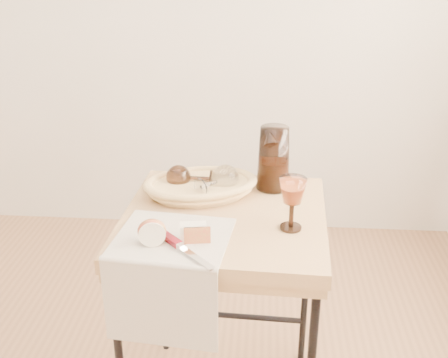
# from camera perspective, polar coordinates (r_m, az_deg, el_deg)

# --- Properties ---
(side_table) EXTENTS (0.62, 0.62, 0.75)m
(side_table) POSITION_cam_1_polar(r_m,az_deg,el_deg) (1.83, 0.05, -14.11)
(side_table) COLOR brown
(side_table) RESTS_ON floor
(tea_towel) EXTENTS (0.33, 0.30, 0.01)m
(tea_towel) POSITION_cam_1_polar(r_m,az_deg,el_deg) (1.50, -5.34, -6.08)
(tea_towel) COLOR beige
(tea_towel) RESTS_ON side_table
(bread_basket) EXTENTS (0.37, 0.30, 0.05)m
(bread_basket) POSITION_cam_1_polar(r_m,az_deg,el_deg) (1.74, -2.40, -0.91)
(bread_basket) COLOR tan
(bread_basket) RESTS_ON side_table
(goblet_lying_a) EXTENTS (0.13, 0.09, 0.08)m
(goblet_lying_a) POSITION_cam_1_polar(r_m,az_deg,el_deg) (1.74, -3.28, 0.11)
(goblet_lying_a) COLOR #462C1E
(goblet_lying_a) RESTS_ON bread_basket
(goblet_lying_b) EXTENTS (0.16, 0.16, 0.09)m
(goblet_lying_b) POSITION_cam_1_polar(r_m,az_deg,el_deg) (1.70, -0.94, -0.31)
(goblet_lying_b) COLOR white
(goblet_lying_b) RESTS_ON bread_basket
(pitcher) EXTENTS (0.21, 0.26, 0.25)m
(pitcher) POSITION_cam_1_polar(r_m,az_deg,el_deg) (1.76, 5.15, 2.16)
(pitcher) COLOR black
(pitcher) RESTS_ON side_table
(wine_goblet) EXTENTS (0.10, 0.10, 0.16)m
(wine_goblet) POSITION_cam_1_polar(r_m,az_deg,el_deg) (1.52, 7.03, -2.54)
(wine_goblet) COLOR white
(wine_goblet) RESTS_ON side_table
(apple_half) EXTENTS (0.08, 0.05, 0.07)m
(apple_half) POSITION_cam_1_polar(r_m,az_deg,el_deg) (1.47, -7.46, -5.33)
(apple_half) COLOR #B11520
(apple_half) RESTS_ON tea_towel
(apple_wedge) EXTENTS (0.08, 0.05, 0.05)m
(apple_wedge) POSITION_cam_1_polar(r_m,az_deg,el_deg) (1.47, -3.20, -5.50)
(apple_wedge) COLOR #FFEFCE
(apple_wedge) RESTS_ON tea_towel
(table_knife) EXTENTS (0.17, 0.18, 0.02)m
(table_knife) POSITION_cam_1_polar(r_m,az_deg,el_deg) (1.43, -4.21, -7.11)
(table_knife) COLOR silver
(table_knife) RESTS_ON tea_towel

